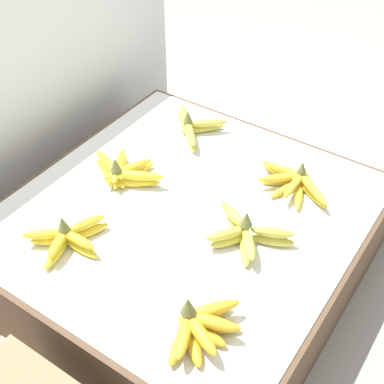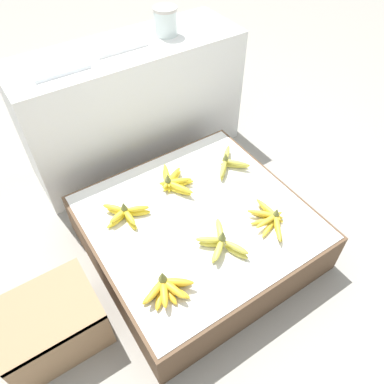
{
  "view_description": "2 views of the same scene",
  "coord_description": "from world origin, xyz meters",
  "px_view_note": "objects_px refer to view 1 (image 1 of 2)",
  "views": [
    {
      "loc": [
        -0.91,
        -0.64,
        1.29
      ],
      "look_at": [
        0.04,
        0.01,
        0.28
      ],
      "focal_mm": 50.0,
      "sensor_mm": 36.0,
      "label": 1
    },
    {
      "loc": [
        -0.64,
        -0.92,
        1.62
      ],
      "look_at": [
        0.03,
        0.09,
        0.31
      ],
      "focal_mm": 35.0,
      "sensor_mm": 36.0,
      "label": 2
    }
  ],
  "objects_px": {
    "banana_bunch_front_left": "(200,327)",
    "banana_bunch_front_midright": "(294,182)",
    "banana_bunch_front_midleft": "(246,234)",
    "banana_bunch_middle_left": "(68,238)",
    "banana_bunch_middle_midright": "(193,126)",
    "banana_bunch_middle_midleft": "(123,172)"
  },
  "relations": [
    {
      "from": "banana_bunch_front_left",
      "to": "banana_bunch_front_midright",
      "type": "height_order",
      "value": "banana_bunch_front_left"
    },
    {
      "from": "banana_bunch_front_midleft",
      "to": "banana_bunch_middle_left",
      "type": "height_order",
      "value": "banana_bunch_front_midleft"
    },
    {
      "from": "banana_bunch_front_left",
      "to": "banana_bunch_middle_midright",
      "type": "bearing_deg",
      "value": 35.19
    },
    {
      "from": "banana_bunch_front_left",
      "to": "banana_bunch_middle_left",
      "type": "xyz_separation_m",
      "value": [
        0.04,
        0.44,
        -0.0
      ]
    },
    {
      "from": "banana_bunch_middle_left",
      "to": "banana_bunch_middle_midleft",
      "type": "xyz_separation_m",
      "value": [
        0.3,
        0.06,
        0.0
      ]
    },
    {
      "from": "banana_bunch_middle_midleft",
      "to": "banana_bunch_middle_midright",
      "type": "height_order",
      "value": "banana_bunch_middle_midleft"
    },
    {
      "from": "banana_bunch_front_midleft",
      "to": "banana_bunch_front_left",
      "type": "bearing_deg",
      "value": -169.27
    },
    {
      "from": "banana_bunch_front_left",
      "to": "banana_bunch_middle_midright",
      "type": "height_order",
      "value": "banana_bunch_front_left"
    },
    {
      "from": "banana_bunch_front_midright",
      "to": "banana_bunch_middle_midright",
      "type": "height_order",
      "value": "banana_bunch_middle_midright"
    },
    {
      "from": "banana_bunch_front_midright",
      "to": "banana_bunch_middle_midleft",
      "type": "xyz_separation_m",
      "value": [
        -0.25,
        0.45,
        0.01
      ]
    },
    {
      "from": "banana_bunch_front_midleft",
      "to": "banana_bunch_middle_midleft",
      "type": "height_order",
      "value": "banana_bunch_front_midleft"
    },
    {
      "from": "banana_bunch_middle_left",
      "to": "banana_bunch_middle_midright",
      "type": "relative_size",
      "value": 1.06
    },
    {
      "from": "banana_bunch_middle_left",
      "to": "banana_bunch_middle_midright",
      "type": "distance_m",
      "value": 0.62
    },
    {
      "from": "banana_bunch_front_midleft",
      "to": "banana_bunch_front_midright",
      "type": "distance_m",
      "value": 0.27
    },
    {
      "from": "banana_bunch_front_midright",
      "to": "banana_bunch_middle_left",
      "type": "bearing_deg",
      "value": 144.45
    },
    {
      "from": "banana_bunch_middle_left",
      "to": "banana_bunch_middle_midleft",
      "type": "bearing_deg",
      "value": 10.86
    },
    {
      "from": "banana_bunch_middle_midright",
      "to": "banana_bunch_front_left",
      "type": "bearing_deg",
      "value": -144.81
    },
    {
      "from": "banana_bunch_front_midright",
      "to": "banana_bunch_middle_left",
      "type": "relative_size",
      "value": 1.15
    },
    {
      "from": "banana_bunch_front_left",
      "to": "banana_bunch_front_midleft",
      "type": "height_order",
      "value": "banana_bunch_front_left"
    },
    {
      "from": "banana_bunch_front_midright",
      "to": "banana_bunch_middle_midright",
      "type": "xyz_separation_m",
      "value": [
        0.07,
        0.41,
        0.0
      ]
    },
    {
      "from": "banana_bunch_middle_left",
      "to": "banana_bunch_front_left",
      "type": "bearing_deg",
      "value": -94.62
    },
    {
      "from": "banana_bunch_front_left",
      "to": "banana_bunch_middle_midright",
      "type": "xyz_separation_m",
      "value": [
        0.65,
        0.46,
        -0.0
      ]
    }
  ]
}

